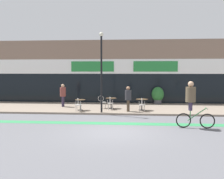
{
  "coord_description": "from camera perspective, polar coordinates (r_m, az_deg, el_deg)",
  "views": [
    {
      "loc": [
        0.9,
        -11.59,
        2.74
      ],
      "look_at": [
        -0.61,
        5.96,
        1.5
      ],
      "focal_mm": 42.0,
      "sensor_mm": 36.0,
      "label": 1
    }
  ],
  "objects": [
    {
      "name": "storefront_facade",
      "position": [
        23.57,
        2.74,
        3.8
      ],
      "size": [
        40.0,
        4.06,
        5.31
      ],
      "color": "#7F6656",
      "rests_on": "ground"
    },
    {
      "name": "bistro_table_2",
      "position": [
        17.6,
        6.52,
        -2.76
      ],
      "size": [
        0.78,
        0.78,
        0.76
      ],
      "color": "black",
      "rests_on": "sidewalk_slab"
    },
    {
      "name": "cafe_chair_1_near",
      "position": [
        17.72,
        -0.39,
        -2.78
      ],
      "size": [
        0.41,
        0.58,
        0.9
      ],
      "rotation": [
        0.0,
        0.0,
        1.55
      ],
      "color": "#B7B2AD",
      "rests_on": "sidewalk_slab"
    },
    {
      "name": "bistro_table_1",
      "position": [
        18.34,
        -0.2,
        -2.5
      ],
      "size": [
        0.74,
        0.74,
        0.74
      ],
      "color": "black",
      "rests_on": "sidewalk_slab"
    },
    {
      "name": "lamp_post",
      "position": [
        16.48,
        -2.32,
        5.06
      ],
      "size": [
        0.26,
        0.26,
        5.03
      ],
      "color": "black",
      "rests_on": "sidewalk_slab"
    },
    {
      "name": "pedestrian_far_end",
      "position": [
        17.01,
        3.55,
        -1.54
      ],
      "size": [
        0.51,
        0.51,
        1.63
      ],
      "rotation": [
        0.0,
        0.0,
        2.91
      ],
      "color": "#4C3D2D",
      "rests_on": "sidewalk_slab"
    },
    {
      "name": "cafe_chair_2_near",
      "position": [
        16.98,
        6.54,
        -3.1
      ],
      "size": [
        0.45,
        0.6,
        0.9
      ],
      "rotation": [
        0.0,
        0.0,
        1.43
      ],
      "color": "#B7B2AD",
      "rests_on": "sidewalk_slab"
    },
    {
      "name": "cyclist_1",
      "position": [
        13.1,
        16.97,
        -2.35
      ],
      "size": [
        1.82,
        0.53,
        2.25
      ],
      "rotation": [
        0.0,
        0.0,
        -0.06
      ],
      "color": "black",
      "rests_on": "ground"
    },
    {
      "name": "ground_plane",
      "position": [
        11.94,
        0.49,
        -9.23
      ],
      "size": [
        120.0,
        120.0,
        0.0
      ],
      "primitive_type": "plane",
      "color": "#5B5B60"
    },
    {
      "name": "cafe_chair_0_near",
      "position": [
        17.01,
        -7.36,
        -3.09
      ],
      "size": [
        0.41,
        0.58,
        0.9
      ],
      "rotation": [
        0.0,
        0.0,
        1.54
      ],
      "color": "#B7B2AD",
      "rests_on": "sidewalk_slab"
    },
    {
      "name": "sidewalk_slab",
      "position": [
        19.05,
        2.18,
        -4.05
      ],
      "size": [
        40.0,
        5.5,
        0.12
      ],
      "primitive_type": "cube",
      "color": "gray",
      "rests_on": "ground"
    },
    {
      "name": "pedestrian_near_end",
      "position": [
        19.59,
        -10.65,
        -0.81
      ],
      "size": [
        0.45,
        0.45,
        1.67
      ],
      "rotation": [
        0.0,
        0.0,
        -0.05
      ],
      "color": "#382D47",
      "rests_on": "sidewalk_slab"
    },
    {
      "name": "planter_pot",
      "position": [
        21.24,
        9.93,
        -1.19
      ],
      "size": [
        0.97,
        0.97,
        1.35
      ],
      "color": "#4C4C51",
      "rests_on": "sidewalk_slab"
    },
    {
      "name": "bistro_table_0",
      "position": [
        17.62,
        -6.93,
        -2.86
      ],
      "size": [
        0.67,
        0.67,
        0.72
      ],
      "color": "black",
      "rests_on": "sidewalk_slab"
    },
    {
      "name": "bike_lane_stripe",
      "position": [
        13.78,
        1.1,
        -7.41
      ],
      "size": [
        36.0,
        0.7,
        0.01
      ],
      "primitive_type": "cube",
      "color": "#2D844C",
      "rests_on": "ground"
    },
    {
      "name": "cafe_chair_1_side",
      "position": [
        18.4,
        -2.14,
        -2.53
      ],
      "size": [
        0.59,
        0.43,
        0.9
      ],
      "rotation": [
        0.0,
        0.0,
        0.08
      ],
      "color": "#B7B2AD",
      "rests_on": "sidewalk_slab"
    }
  ]
}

